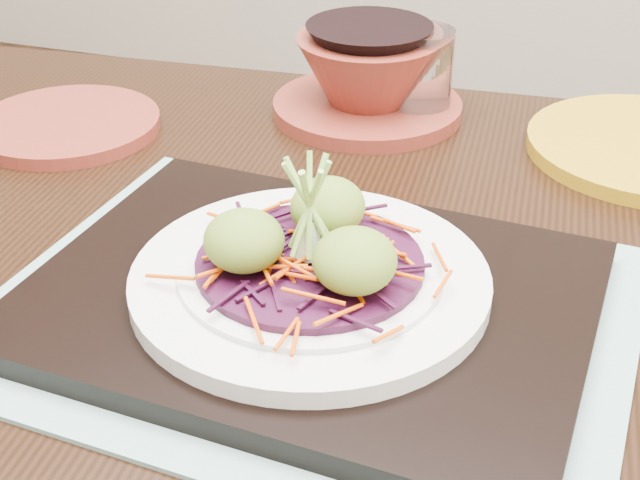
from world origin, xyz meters
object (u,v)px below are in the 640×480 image
(dining_table, at_px, (353,390))
(white_plate, at_px, (310,278))
(serving_tray, at_px, (310,298))
(terracotta_bowl_set, at_px, (368,80))
(terracotta_side_plate, at_px, (67,125))
(water_glass, at_px, (421,74))

(dining_table, distance_m, white_plate, 0.13)
(serving_tray, height_order, white_plate, white_plate)
(white_plate, distance_m, terracotta_bowl_set, 0.33)
(terracotta_side_plate, relative_size, terracotta_bowl_set, 0.90)
(dining_table, height_order, water_glass, water_glass)
(water_glass, height_order, terracotta_bowl_set, water_glass)
(white_plate, bearing_deg, terracotta_side_plate, 147.18)
(terracotta_bowl_set, bearing_deg, terracotta_side_plate, -153.33)
(dining_table, xyz_separation_m, terracotta_side_plate, (-0.33, 0.16, 0.10))
(serving_tray, relative_size, white_plate, 1.54)
(water_glass, relative_size, terracotta_bowl_set, 0.45)
(dining_table, xyz_separation_m, water_glass, (-0.03, 0.30, 0.14))
(dining_table, relative_size, terracotta_side_plate, 6.98)
(dining_table, height_order, white_plate, white_plate)
(water_glass, bearing_deg, terracotta_bowl_set, -166.50)
(terracotta_bowl_set, bearing_deg, white_plate, -80.30)
(white_plate, relative_size, terracotta_bowl_set, 1.21)
(serving_tray, distance_m, terracotta_bowl_set, 0.33)
(terracotta_side_plate, height_order, water_glass, water_glass)
(serving_tray, xyz_separation_m, terracotta_side_plate, (-0.31, 0.20, -0.01))
(white_plate, xyz_separation_m, water_glass, (-0.01, 0.34, 0.02))
(terracotta_side_plate, distance_m, water_glass, 0.33)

